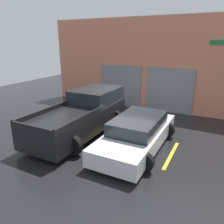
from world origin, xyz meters
name	(u,v)px	position (x,y,z in m)	size (l,w,h in m)	color
ground_plane	(126,124)	(0.00, 0.00, 0.00)	(28.00, 28.00, 0.00)	black
shophouse_building	(150,65)	(0.00, 3.29, 2.60)	(13.02, 0.68, 5.28)	#D17A5B
pickup_truck	(83,114)	(-1.35, -1.76, 0.85)	(2.52, 5.34, 1.80)	black
sedan_white	(137,133)	(1.35, -2.02, 0.58)	(2.26, 4.73, 1.23)	white
parking_stripe_far_left	(57,129)	(-2.70, -2.05, 0.00)	(0.12, 2.20, 0.01)	gold
parking_stripe_left	(107,140)	(0.00, -2.05, 0.00)	(0.12, 2.20, 0.01)	gold
parking_stripe_centre	(171,155)	(2.70, -2.05, 0.00)	(0.12, 2.20, 0.01)	gold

